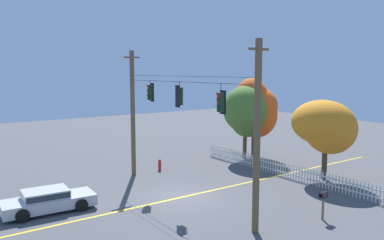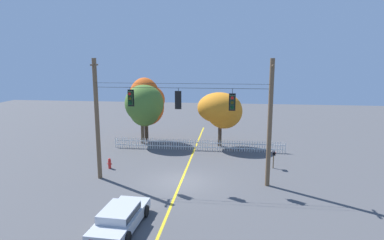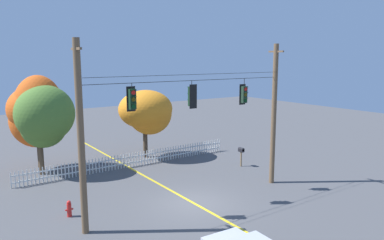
{
  "view_description": "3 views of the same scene",
  "coord_description": "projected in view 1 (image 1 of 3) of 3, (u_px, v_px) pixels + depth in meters",
  "views": [
    {
      "loc": [
        17.59,
        -11.76,
        7.01
      ],
      "look_at": [
        0.13,
        0.64,
        4.34
      ],
      "focal_mm": 36.51,
      "sensor_mm": 36.0,
      "label": 1
    },
    {
      "loc": [
        3.37,
        -21.58,
        8.45
      ],
      "look_at": [
        0.66,
        0.75,
        4.2
      ],
      "focal_mm": 31.25,
      "sensor_mm": 36.0,
      "label": 2
    },
    {
      "loc": [
        -10.68,
        -15.19,
        7.56
      ],
      "look_at": [
        0.34,
        0.68,
        4.33
      ],
      "focal_mm": 34.77,
      "sensor_mm": 36.0,
      "label": 3
    }
  ],
  "objects": [
    {
      "name": "autumn_maple_near_fence",
      "position": [
        246.0,
        112.0,
        30.94
      ],
      "size": [
        3.74,
        3.31,
        5.88
      ],
      "color": "brown",
      "rests_on": "ground"
    },
    {
      "name": "traffic_signal_eastbound_side",
      "position": [
        150.0,
        92.0,
        23.91
      ],
      "size": [
        0.43,
        0.38,
        1.3
      ],
      "color": "black"
    },
    {
      "name": "signal_support_span",
      "position": [
        181.0,
        122.0,
        21.33
      ],
      "size": [
        11.93,
        1.1,
        8.38
      ],
      "color": "brown",
      "rests_on": "ground"
    },
    {
      "name": "parked_car",
      "position": [
        48.0,
        200.0,
        19.57
      ],
      "size": [
        2.09,
        4.54,
        1.15
      ],
      "color": "#B7BABF",
      "rests_on": "ground"
    },
    {
      "name": "ground",
      "position": [
        181.0,
        197.0,
        21.86
      ],
      "size": [
        80.0,
        80.0,
        0.0
      ],
      "primitive_type": "plane",
      "color": "#4C4C4F"
    },
    {
      "name": "traffic_signal_northbound_primary",
      "position": [
        221.0,
        102.0,
        18.44
      ],
      "size": [
        0.43,
        0.38,
        1.47
      ],
      "color": "black"
    },
    {
      "name": "fire_hydrant",
      "position": [
        160.0,
        165.0,
        27.77
      ],
      "size": [
        0.38,
        0.22,
        0.81
      ],
      "color": "red",
      "rests_on": "ground"
    },
    {
      "name": "roadside_mailbox",
      "position": [
        323.0,
        197.0,
        18.46
      ],
      "size": [
        0.25,
        0.44,
        1.36
      ],
      "color": "brown",
      "rests_on": "ground"
    },
    {
      "name": "lane_centerline_stripe",
      "position": [
        181.0,
        197.0,
        21.86
      ],
      "size": [
        0.16,
        36.0,
        0.01
      ],
      "primitive_type": "cube",
      "color": "gold",
      "rests_on": "ground"
    },
    {
      "name": "white_picket_fence",
      "position": [
        283.0,
        169.0,
        26.11
      ],
      "size": [
        15.73,
        0.06,
        1.0
      ],
      "color": "silver",
      "rests_on": "ground"
    },
    {
      "name": "autumn_maple_mid",
      "position": [
        254.0,
        109.0,
        31.63
      ],
      "size": [
        3.85,
        3.7,
        6.48
      ],
      "color": "#473828",
      "rests_on": "ground"
    },
    {
      "name": "autumn_oak_far_east",
      "position": [
        326.0,
        125.0,
        24.94
      ],
      "size": [
        4.23,
        3.62,
        5.21
      ],
      "color": "#473828",
      "rests_on": "ground"
    },
    {
      "name": "traffic_signal_southbound_primary",
      "position": [
        179.0,
        96.0,
        21.27
      ],
      "size": [
        0.43,
        0.38,
        1.39
      ],
      "color": "black"
    }
  ]
}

